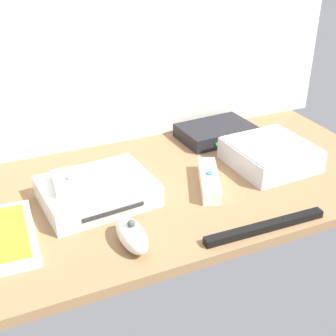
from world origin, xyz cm
name	(u,v)px	position (x,y,z in cm)	size (l,w,h in cm)	color
ground_plane	(168,189)	(0.00, 0.00, -1.00)	(100.00, 48.00, 2.00)	#936D47
back_wall	(122,6)	(0.00, 24.60, 32.00)	(110.00, 1.20, 64.00)	silver
game_console	(97,191)	(-15.08, 0.22, 2.20)	(22.31, 17.87, 4.40)	white
mini_computer	(270,154)	(24.43, -1.21, 2.64)	(17.79, 17.79, 5.30)	silver
network_router	(216,132)	(20.40, 16.26, 1.70)	(18.72, 13.20, 3.40)	black
remote_wand	(209,180)	(7.45, -4.08, 1.51)	(9.20, 15.01, 3.40)	white
remote_nunchuk	(132,235)	(-13.65, -15.72, 2.04)	(4.65, 10.11, 5.10)	white
remote_classic_pad	(92,178)	(-15.93, 0.13, 5.41)	(15.00, 9.14, 2.40)	white
sensor_bar	(265,227)	(9.45, -21.41, 0.70)	(24.00, 1.80, 1.40)	black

